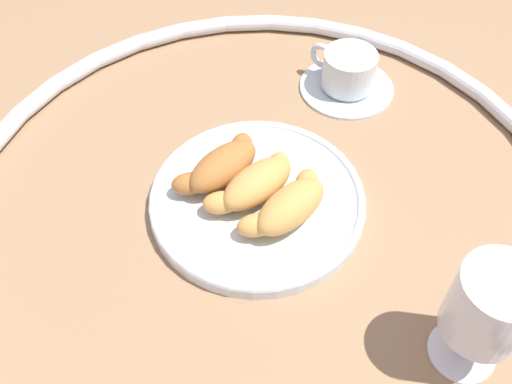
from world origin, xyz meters
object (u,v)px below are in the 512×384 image
at_px(pastry_plate, 256,202).
at_px(croissant_small, 254,185).
at_px(croissant_large, 289,206).
at_px(coffee_cup_near, 348,74).
at_px(juice_glass_left, 489,309).
at_px(croissant_extra, 221,166).

distance_m(pastry_plate, croissant_small, 0.03).
bearing_deg(pastry_plate, croissant_large, -102.67).
relative_size(pastry_plate, croissant_small, 2.07).
xyz_separation_m(coffee_cup_near, juice_glass_left, (-0.34, -0.24, 0.07)).
bearing_deg(juice_glass_left, coffee_cup_near, 35.41).
height_order(croissant_large, croissant_small, same).
bearing_deg(pastry_plate, juice_glass_left, -107.20).
bearing_deg(croissant_extra, pastry_plate, -103.60).
distance_m(pastry_plate, croissant_extra, 0.06).
distance_m(croissant_small, coffee_cup_near, 0.26).
xyz_separation_m(croissant_small, croissant_extra, (0.01, 0.05, 0.00)).
xyz_separation_m(croissant_large, croissant_extra, (0.02, 0.10, 0.00)).
bearing_deg(croissant_large, croissant_small, 76.69).
bearing_deg(croissant_small, pastry_plate, -112.78).
distance_m(croissant_extra, juice_glass_left, 0.34).
relative_size(croissant_extra, juice_glass_left, 0.92).
distance_m(croissant_small, croissant_extra, 0.05).
height_order(croissant_large, croissant_extra, same).
height_order(croissant_extra, coffee_cup_near, croissant_extra).
relative_size(croissant_large, croissant_extra, 1.00).
height_order(croissant_small, juice_glass_left, juice_glass_left).
xyz_separation_m(pastry_plate, croissant_small, (0.00, 0.00, 0.03)).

